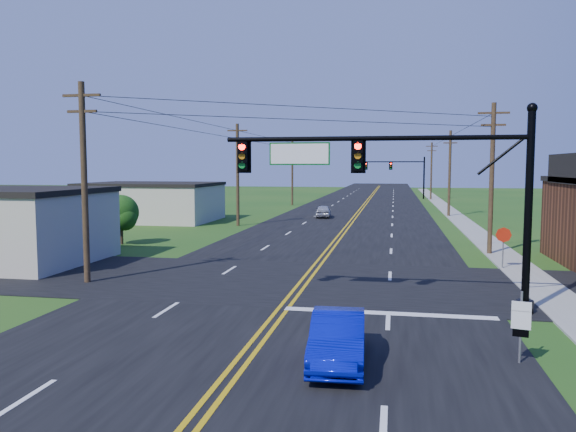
% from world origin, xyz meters
% --- Properties ---
extents(ground, '(260.00, 260.00, 0.00)m').
position_xyz_m(ground, '(0.00, 0.00, 0.00)').
color(ground, '#174714').
rests_on(ground, ground).
extents(road_main, '(16.00, 220.00, 0.04)m').
position_xyz_m(road_main, '(0.00, 50.00, 0.02)').
color(road_main, black).
rests_on(road_main, ground).
extents(road_cross, '(70.00, 10.00, 0.04)m').
position_xyz_m(road_cross, '(0.00, 12.00, 0.02)').
color(road_cross, black).
rests_on(road_cross, ground).
extents(sidewalk, '(2.00, 160.00, 0.08)m').
position_xyz_m(sidewalk, '(10.50, 40.00, 0.04)').
color(sidewalk, gray).
rests_on(sidewalk, ground).
extents(signal_mast_main, '(11.30, 0.60, 7.48)m').
position_xyz_m(signal_mast_main, '(4.34, 8.00, 4.75)').
color(signal_mast_main, black).
rests_on(signal_mast_main, ground).
extents(signal_mast_far, '(10.98, 0.60, 7.48)m').
position_xyz_m(signal_mast_far, '(4.44, 80.00, 4.55)').
color(signal_mast_far, black).
rests_on(signal_mast_far, ground).
extents(cream_bldg_near, '(10.20, 8.20, 4.10)m').
position_xyz_m(cream_bldg_near, '(-17.00, 14.00, 2.06)').
color(cream_bldg_near, '#C0B3A4').
rests_on(cream_bldg_near, ground).
extents(cream_bldg_far, '(12.20, 9.20, 3.70)m').
position_xyz_m(cream_bldg_far, '(-19.00, 38.00, 1.86)').
color(cream_bldg_far, '#C0B3A4').
rests_on(cream_bldg_far, ground).
extents(utility_pole_left_a, '(1.80, 0.28, 9.00)m').
position_xyz_m(utility_pole_left_a, '(-9.50, 10.00, 4.72)').
color(utility_pole_left_a, '#322517').
rests_on(utility_pole_left_a, ground).
extents(utility_pole_left_b, '(1.80, 0.28, 9.00)m').
position_xyz_m(utility_pole_left_b, '(-9.50, 35.00, 4.72)').
color(utility_pole_left_b, '#322517').
rests_on(utility_pole_left_b, ground).
extents(utility_pole_left_c, '(1.80, 0.28, 9.00)m').
position_xyz_m(utility_pole_left_c, '(-9.50, 62.00, 4.72)').
color(utility_pole_left_c, '#322517').
rests_on(utility_pole_left_c, ground).
extents(utility_pole_right_a, '(1.80, 0.28, 9.00)m').
position_xyz_m(utility_pole_right_a, '(9.80, 22.00, 4.72)').
color(utility_pole_right_a, '#322517').
rests_on(utility_pole_right_a, ground).
extents(utility_pole_right_b, '(1.80, 0.28, 9.00)m').
position_xyz_m(utility_pole_right_b, '(9.80, 48.00, 4.72)').
color(utility_pole_right_b, '#322517').
rests_on(utility_pole_right_b, ground).
extents(utility_pole_right_c, '(1.80, 0.28, 9.00)m').
position_xyz_m(utility_pole_right_c, '(9.80, 78.00, 4.72)').
color(utility_pole_right_c, '#322517').
rests_on(utility_pole_right_c, ground).
extents(tree_left, '(2.40, 2.40, 3.37)m').
position_xyz_m(tree_left, '(-14.00, 22.00, 2.16)').
color(tree_left, '#322517').
rests_on(tree_left, ground).
extents(blue_car, '(1.62, 4.10, 1.33)m').
position_xyz_m(blue_car, '(2.72, 1.67, 0.66)').
color(blue_car, '#0811B9').
rests_on(blue_car, ground).
extents(distant_car, '(1.85, 3.91, 1.29)m').
position_xyz_m(distant_car, '(-3.00, 44.15, 0.64)').
color(distant_car, '#BBBCC0').
rests_on(distant_car, ground).
extents(route_sign, '(0.49, 0.14, 1.98)m').
position_xyz_m(route_sign, '(7.50, 2.51, 1.15)').
color(route_sign, slate).
rests_on(route_sign, ground).
extents(stop_sign, '(0.77, 0.15, 2.18)m').
position_xyz_m(stop_sign, '(9.65, 16.98, 1.57)').
color(stop_sign, slate).
rests_on(stop_sign, ground).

